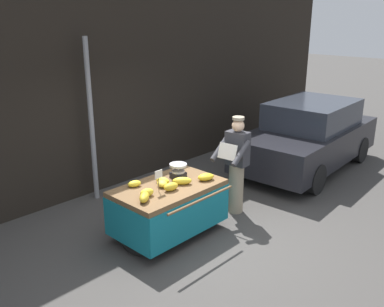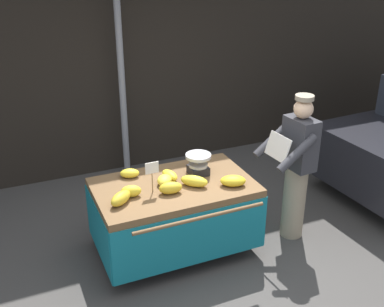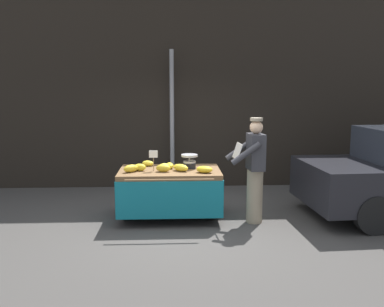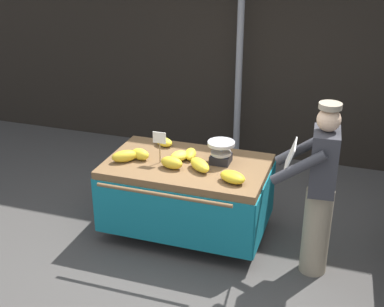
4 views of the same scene
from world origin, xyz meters
TOP-DOWN VIEW (x-y plane):
  - ground_plane at (0.00, 0.00)m, footprint 60.00×60.00m
  - back_wall at (0.00, 2.83)m, footprint 16.00×0.24m
  - street_pole at (-0.22, 2.45)m, footprint 0.09×0.09m
  - banana_cart at (-0.26, 0.42)m, footprint 1.69×1.23m
  - weighing_scale at (0.07, 0.54)m, footprint 0.28×0.28m
  - price_sign at (-0.52, 0.34)m, footprint 0.14×0.01m
  - banana_bunch_0 at (0.30, 0.15)m, footprint 0.31×0.26m
  - banana_bunch_1 at (-0.64, 0.76)m, footprint 0.24×0.19m
  - banana_bunch_2 at (-0.08, 0.30)m, footprint 0.31×0.30m
  - banana_bunch_3 at (-0.75, 0.35)m, footprint 0.23×0.17m
  - banana_bunch_4 at (-0.36, 0.25)m, footprint 0.26×0.17m
  - banana_bunch_5 at (-0.88, 0.25)m, footprint 0.29×0.27m
  - banana_bunch_6 at (-0.26, 0.54)m, footprint 0.17×0.26m
  - banana_bunch_7 at (-0.35, 0.45)m, footprint 0.23×0.25m
  - vendor_person at (1.11, 0.17)m, footprint 0.60×0.55m

SIDE VIEW (x-z plane):
  - ground_plane at x=0.00m, z-range 0.00..0.00m
  - banana_cart at x=-0.26m, z-range 0.19..1.03m
  - vendor_person at x=1.11m, z-range 0.02..1.73m
  - banana_bunch_1 at x=-0.64m, z-range 0.84..0.94m
  - banana_bunch_6 at x=-0.26m, z-range 0.84..0.94m
  - banana_bunch_7 at x=-0.35m, z-range 0.84..0.94m
  - banana_bunch_0 at x=0.30m, z-range 0.84..0.95m
  - banana_bunch_2 at x=-0.08m, z-range 0.84..0.96m
  - banana_bunch_3 at x=-0.75m, z-range 0.84..0.96m
  - banana_bunch_5 at x=-0.88m, z-range 0.84..0.96m
  - banana_bunch_4 at x=-0.36m, z-range 0.84..0.96m
  - weighing_scale at x=0.07m, z-range 0.84..1.08m
  - price_sign at x=-0.52m, z-range 0.92..1.26m
  - street_pole at x=-0.22m, z-range 0.00..2.97m
  - back_wall at x=0.00m, z-range 0.00..4.36m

